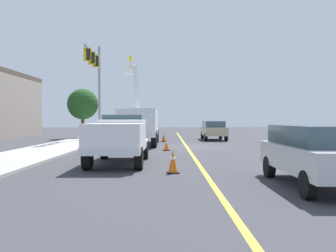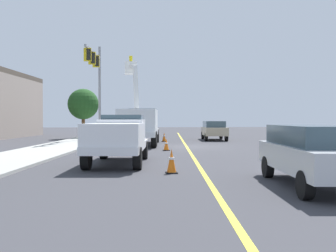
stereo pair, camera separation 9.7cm
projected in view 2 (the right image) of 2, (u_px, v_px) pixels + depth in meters
name	position (u px, v px, depth m)	size (l,w,h in m)	color
ground	(186.00, 147.00, 25.14)	(120.00, 120.00, 0.00)	#38383D
sidewalk_far_side	(64.00, 146.00, 25.16)	(60.00, 3.60, 0.12)	#9E9E99
lane_centre_stripe	(186.00, 147.00, 25.14)	(50.00, 0.16, 0.01)	yellow
utility_bucket_truck	(140.00, 123.00, 26.92)	(8.42, 3.38, 6.58)	silver
service_pickup_truck	(119.00, 137.00, 15.43)	(5.80, 2.70, 2.06)	white
passing_minivan	(214.00, 129.00, 33.04)	(4.98, 2.41, 1.69)	tan
trailing_sedan	(314.00, 151.00, 10.24)	(4.98, 2.41, 1.69)	silver
traffic_cone_leading	(172.00, 161.00, 12.76)	(0.40, 0.40, 0.84)	black
traffic_cone_mid_front	(166.00, 145.00, 21.97)	(0.40, 0.40, 0.71)	black
traffic_cone_mid_rear	(164.00, 137.00, 30.60)	(0.40, 0.40, 0.78)	black
traffic_signal_mast	(96.00, 74.00, 30.88)	(5.72, 0.92, 8.24)	gray
street_tree_right	(83.00, 104.00, 35.58)	(2.95, 2.95, 4.78)	brown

